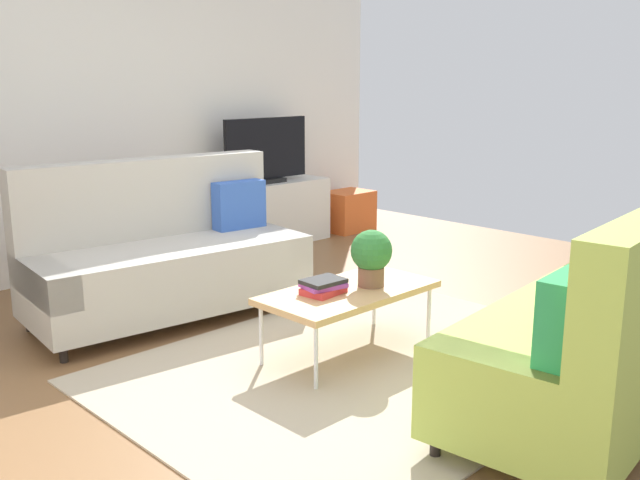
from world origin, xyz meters
TOP-DOWN VIEW (x-y plane):
  - ground_plane at (0.00, 0.00)m, footprint 7.68×7.68m
  - wall_far at (0.00, 2.80)m, footprint 6.40×0.12m
  - area_rug at (-0.07, -0.33)m, footprint 2.90×2.20m
  - couch_beige at (-0.40, 1.29)m, footprint 1.98×1.05m
  - couch_green at (0.27, -1.55)m, footprint 1.98×1.03m
  - coffee_table at (-0.02, -0.13)m, footprint 1.10×0.56m
  - tv_console at (1.52, 2.46)m, footprint 1.40×0.44m
  - tv at (1.52, 2.44)m, footprint 1.00×0.20m
  - storage_trunk at (2.62, 2.36)m, footprint 0.52×0.40m
  - potted_plant at (0.13, -0.17)m, footprint 0.25×0.25m
  - table_book_0 at (-0.19, -0.08)m, footprint 0.26×0.21m
  - table_book_1 at (-0.19, -0.08)m, footprint 0.27×0.22m
  - table_book_2 at (-0.19, -0.08)m, footprint 0.25×0.19m
  - vase_0 at (0.94, 2.51)m, footprint 0.09×0.09m
  - bottle_0 at (1.08, 2.42)m, footprint 0.05×0.05m

SIDE VIEW (x-z plane):
  - ground_plane at x=0.00m, z-range 0.00..0.00m
  - area_rug at x=-0.07m, z-range 0.00..0.01m
  - storage_trunk at x=2.62m, z-range 0.00..0.44m
  - tv_console at x=1.52m, z-range 0.00..0.64m
  - coffee_table at x=-0.02m, z-range 0.18..0.60m
  - table_book_0 at x=-0.19m, z-range 0.42..0.46m
  - couch_beige at x=-0.40m, z-range -0.11..0.99m
  - couch_green at x=0.27m, z-range -0.10..1.00m
  - table_book_1 at x=-0.19m, z-range 0.46..0.48m
  - table_book_2 at x=-0.19m, z-range 0.48..0.51m
  - potted_plant at x=0.13m, z-range 0.44..0.79m
  - bottle_0 at x=1.08m, z-range 0.64..0.81m
  - vase_0 at x=0.94m, z-range 0.64..0.82m
  - tv at x=1.52m, z-range 0.63..1.27m
  - wall_far at x=0.00m, z-range 0.00..2.90m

